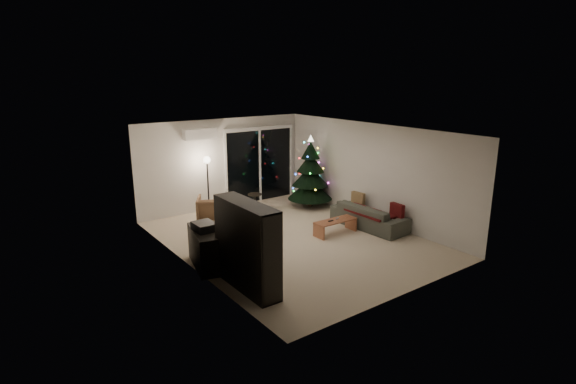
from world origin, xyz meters
name	(u,v)px	position (x,y,z in m)	size (l,w,h in m)	color
room	(272,182)	(0.46, 1.49, 1.02)	(6.50, 7.51, 2.60)	beige
bookshelf	(237,248)	(-2.25, -1.44, 0.79)	(0.40, 1.58, 1.58)	black
media_cabinet	(205,248)	(-2.25, -0.18, 0.38)	(0.45, 1.20, 0.75)	black
stereo	(204,226)	(-2.25, -0.18, 0.83)	(0.38, 0.45, 0.16)	black
armchair	(213,210)	(-0.94, 2.07, 0.36)	(0.77, 0.79, 0.72)	brown
ottoman	(236,221)	(-0.73, 1.29, 0.23)	(0.51, 0.51, 0.46)	silver
cardboard_box_a	(237,247)	(-1.43, 0.02, 0.14)	(0.40, 0.30, 0.29)	silver
cardboard_box_b	(269,228)	(-0.18, 0.66, 0.14)	(0.41, 0.30, 0.28)	silver
side_table	(255,202)	(0.52, 2.43, 0.24)	(0.38, 0.38, 0.47)	black
floor_lamp	(208,187)	(-0.69, 2.82, 0.76)	(0.24, 0.24, 1.52)	black
sofa	(369,216)	(2.05, -0.42, 0.29)	(1.98, 0.77, 0.58)	#353734
sofa_throw	(366,212)	(1.95, -0.42, 0.42)	(0.62, 1.42, 0.05)	#48110F
cushion_a	(358,199)	(2.30, 0.23, 0.52)	(0.11, 0.38, 0.38)	olive
cushion_b	(397,211)	(2.30, -1.07, 0.52)	(0.11, 0.38, 0.38)	#48110F
coffee_table	(335,227)	(1.06, -0.29, 0.17)	(1.08, 0.38, 0.34)	#A06041
remote_a	(331,221)	(0.91, -0.29, 0.35)	(0.13, 0.04, 0.02)	black
remote_b	(337,218)	(1.16, -0.24, 0.35)	(0.13, 0.04, 0.02)	slate
christmas_tree	(310,171)	(2.01, 1.85, 1.02)	(1.27, 1.27, 2.04)	black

